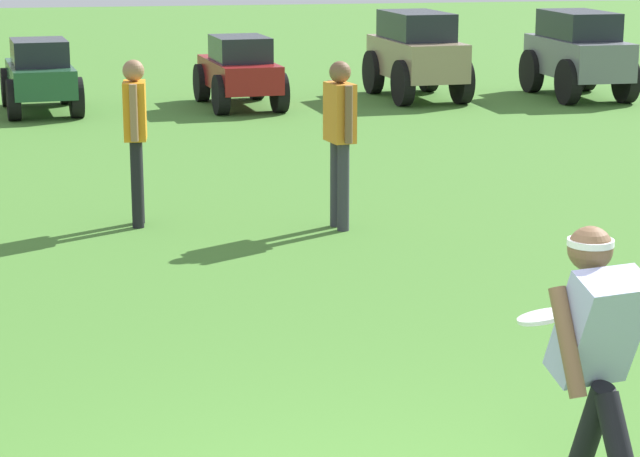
# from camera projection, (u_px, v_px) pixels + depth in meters

# --- Properties ---
(frisbee_thrower) EXTENTS (0.47, 1.13, 1.42)m
(frisbee_thrower) POSITION_uv_depth(u_px,v_px,m) (598.00, 363.00, 5.72)
(frisbee_thrower) COLOR black
(frisbee_thrower) RESTS_ON ground_plane
(frisbee_in_flight) EXTENTS (0.38, 0.39, 0.09)m
(frisbee_in_flight) POSITION_uv_depth(u_px,v_px,m) (543.00, 317.00, 6.50)
(frisbee_in_flight) COLOR white
(teammate_near_sideline) EXTENTS (0.26, 0.50, 1.56)m
(teammate_near_sideline) POSITION_uv_depth(u_px,v_px,m) (340.00, 129.00, 11.42)
(teammate_near_sideline) COLOR #33333D
(teammate_near_sideline) RESTS_ON ground_plane
(teammate_midfield) EXTENTS (0.23, 0.50, 1.56)m
(teammate_midfield) POSITION_uv_depth(u_px,v_px,m) (135.00, 127.00, 11.54)
(teammate_midfield) COLOR black
(teammate_midfield) RESTS_ON ground_plane
(parked_car_slot_c) EXTENTS (1.28, 2.28, 1.10)m
(parked_car_slot_c) POSITION_uv_depth(u_px,v_px,m) (40.00, 75.00, 18.78)
(parked_car_slot_c) COLOR #235133
(parked_car_slot_c) RESTS_ON ground_plane
(parked_car_slot_d) EXTENTS (1.25, 2.27, 1.10)m
(parked_car_slot_d) POSITION_uv_depth(u_px,v_px,m) (239.00, 71.00, 19.32)
(parked_car_slot_d) COLOR maroon
(parked_car_slot_d) RESTS_ON ground_plane
(parked_car_slot_e) EXTENTS (1.30, 2.41, 1.40)m
(parked_car_slot_e) POSITION_uv_depth(u_px,v_px,m) (416.00, 53.00, 20.23)
(parked_car_slot_e) COLOR #998466
(parked_car_slot_e) RESTS_ON ground_plane
(parked_car_slot_f) EXTENTS (1.19, 2.36, 1.40)m
(parked_car_slot_f) POSITION_uv_depth(u_px,v_px,m) (578.00, 52.00, 20.36)
(parked_car_slot_f) COLOR slate
(parked_car_slot_f) RESTS_ON ground_plane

